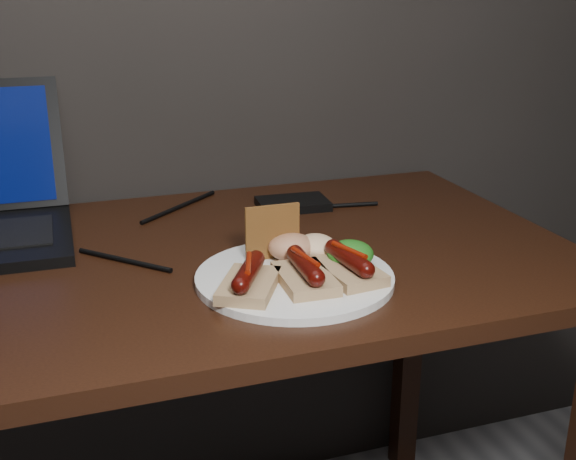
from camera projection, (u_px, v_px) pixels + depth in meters
The scene contains 11 objects.
desk at pixel (144, 314), 1.15m from camera, with size 1.40×0.70×0.75m.
hard_drive at pixel (293, 204), 1.38m from camera, with size 0.13×0.09×0.02m, color black.
desk_cables at pixel (123, 231), 1.25m from camera, with size 0.92×0.39×0.01m.
plate at pixel (295, 278), 1.05m from camera, with size 0.29×0.29×0.01m, color white.
bread_sausage_left at pixel (249, 279), 0.99m from camera, with size 0.12×0.13×0.04m.
bread_sausage_center at pixel (305, 273), 1.01m from camera, with size 0.07×0.12×0.04m.
bread_sausage_right at pixel (349, 266), 1.04m from camera, with size 0.08×0.12×0.04m.
crispbread at pixel (272, 232), 1.10m from camera, with size 0.09×0.01×0.09m, color brown.
salad_greens at pixel (350, 254), 1.07m from camera, with size 0.07×0.07×0.04m, color #185C12.
salsa_mound at pixel (291, 247), 1.10m from camera, with size 0.07×0.07×0.04m, color #AA2611.
coleslaw_mound at pixel (315, 246), 1.11m from camera, with size 0.06×0.06×0.04m, color white.
Camera 1 is at (-0.12, 0.32, 1.18)m, focal length 45.00 mm.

